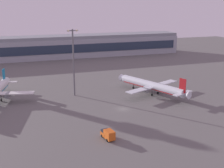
# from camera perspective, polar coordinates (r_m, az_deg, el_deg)

# --- Properties ---
(ground_plane) EXTENTS (416.00, 416.00, 0.00)m
(ground_plane) POSITION_cam_1_polar(r_m,az_deg,el_deg) (114.77, 2.11, -4.88)
(ground_plane) COLOR #605E5B
(terminal_building) EXTENTS (168.33, 22.40, 16.40)m
(terminal_building) POSITION_cam_1_polar(r_m,az_deg,el_deg) (229.62, -7.44, 7.30)
(terminal_building) COLOR #9EA3AD
(terminal_building) RESTS_ON ground
(airplane_taxiway_distant) EXTENTS (30.02, 38.04, 10.24)m
(airplane_taxiway_distant) POSITION_cam_1_polar(r_m,az_deg,el_deg) (133.48, 7.77, -0.35)
(airplane_taxiway_distant) COLOR silver
(airplane_taxiway_distant) RESTS_ON ground
(catering_truck) EXTENTS (3.18, 5.94, 3.05)m
(catering_truck) POSITION_cam_1_polar(r_m,az_deg,el_deg) (89.92, -0.77, -9.69)
(catering_truck) COLOR #D85919
(catering_truck) RESTS_ON ground
(apron_light_east) EXTENTS (4.80, 0.90, 29.22)m
(apron_light_east) POSITION_cam_1_polar(r_m,az_deg,el_deg) (128.69, -7.49, 4.84)
(apron_light_east) COLOR slate
(apron_light_east) RESTS_ON ground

